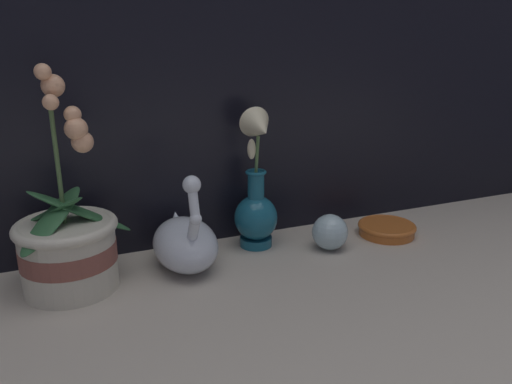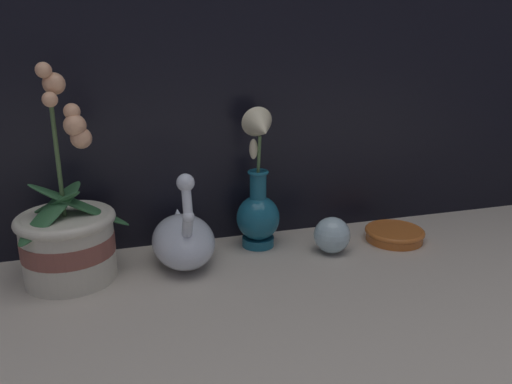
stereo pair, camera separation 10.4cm
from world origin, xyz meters
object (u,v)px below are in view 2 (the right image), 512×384
orchid_potted_plant (68,236)px  amber_dish (394,234)px  blue_vase (259,199)px  swan_figurine (183,238)px  glass_sphere (332,235)px

orchid_potted_plant → amber_dish: orchid_potted_plant is taller
amber_dish → blue_vase: bearing=169.9°
amber_dish → swan_figurine: bearing=178.2°
amber_dish → glass_sphere: bearing=-173.4°
blue_vase → swan_figurine: bearing=-167.0°
swan_figurine → blue_vase: (0.17, 0.04, 0.06)m
glass_sphere → amber_dish: (0.17, 0.02, -0.02)m
blue_vase → amber_dish: size_ratio=2.30×
blue_vase → amber_dish: blue_vase is taller
glass_sphere → orchid_potted_plant: bearing=176.8°
glass_sphere → amber_dish: size_ratio=0.59×
orchid_potted_plant → swan_figurine: size_ratio=1.93×
glass_sphere → amber_dish: bearing=6.6°
orchid_potted_plant → blue_vase: size_ratio=1.32×
orchid_potted_plant → swan_figurine: orchid_potted_plant is taller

